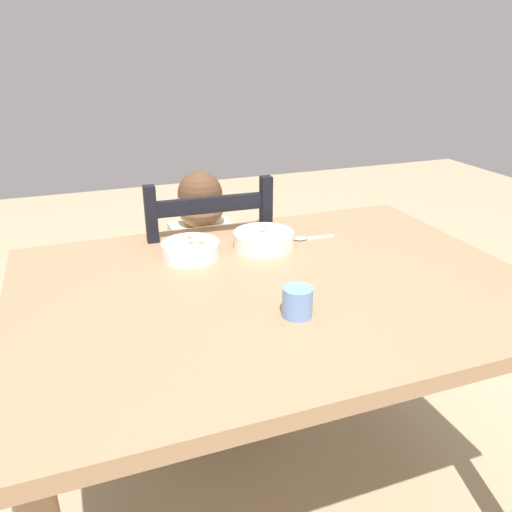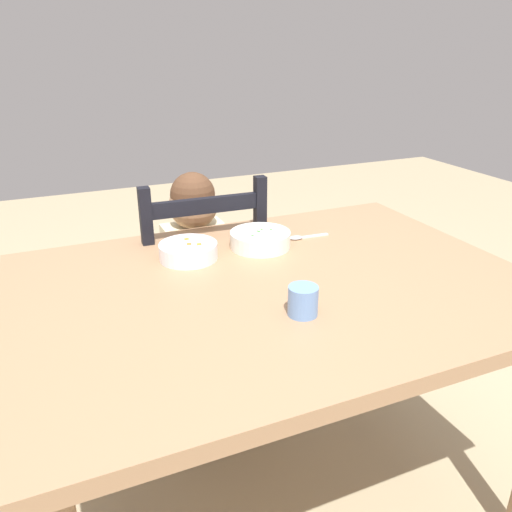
{
  "view_description": "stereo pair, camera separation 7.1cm",
  "coord_description": "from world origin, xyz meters",
  "px_view_note": "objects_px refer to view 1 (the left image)",
  "views": [
    {
      "loc": [
        -0.48,
        -1.13,
        1.37
      ],
      "look_at": [
        -0.03,
        0.07,
        0.83
      ],
      "focal_mm": 36.05,
      "sensor_mm": 36.0,
      "label": 1
    },
    {
      "loc": [
        -0.54,
        -1.11,
        1.37
      ],
      "look_at": [
        -0.03,
        0.07,
        0.83
      ],
      "focal_mm": 36.05,
      "sensor_mm": 36.0,
      "label": 2
    }
  ],
  "objects_px": {
    "spoon": "(306,238)",
    "drinking_cup": "(298,302)",
    "dining_table": "(274,316)",
    "child_figure": "(205,261)",
    "bowl_of_peas": "(264,239)",
    "bowl_of_carrots": "(191,249)",
    "dining_chair": "(206,303)"
  },
  "relations": [
    {
      "from": "dining_chair",
      "to": "bowl_of_carrots",
      "type": "distance_m",
      "value": 0.47
    },
    {
      "from": "bowl_of_peas",
      "to": "spoon",
      "type": "relative_size",
      "value": 1.35
    },
    {
      "from": "spoon",
      "to": "drinking_cup",
      "type": "relative_size",
      "value": 1.93
    },
    {
      "from": "child_figure",
      "to": "bowl_of_carrots",
      "type": "xyz_separation_m",
      "value": [
        -0.11,
        -0.29,
        0.17
      ]
    },
    {
      "from": "bowl_of_carrots",
      "to": "spoon",
      "type": "height_order",
      "value": "bowl_of_carrots"
    },
    {
      "from": "dining_chair",
      "to": "bowl_of_carrots",
      "type": "xyz_separation_m",
      "value": [
        -0.11,
        -0.3,
        0.35
      ]
    },
    {
      "from": "spoon",
      "to": "drinking_cup",
      "type": "distance_m",
      "value": 0.5
    },
    {
      "from": "dining_table",
      "to": "bowl_of_carrots",
      "type": "distance_m",
      "value": 0.32
    },
    {
      "from": "dining_chair",
      "to": "child_figure",
      "type": "distance_m",
      "value": 0.17
    },
    {
      "from": "dining_table",
      "to": "child_figure",
      "type": "xyz_separation_m",
      "value": [
        -0.05,
        0.54,
        -0.05
      ]
    },
    {
      "from": "child_figure",
      "to": "bowl_of_peas",
      "type": "height_order",
      "value": "child_figure"
    },
    {
      "from": "spoon",
      "to": "drinking_cup",
      "type": "height_order",
      "value": "drinking_cup"
    },
    {
      "from": "bowl_of_carrots",
      "to": "drinking_cup",
      "type": "bearing_deg",
      "value": -70.87
    },
    {
      "from": "child_figure",
      "to": "bowl_of_peas",
      "type": "bearing_deg",
      "value": -68.55
    },
    {
      "from": "bowl_of_carrots",
      "to": "drinking_cup",
      "type": "height_order",
      "value": "drinking_cup"
    },
    {
      "from": "bowl_of_carrots",
      "to": "dining_table",
      "type": "bearing_deg",
      "value": -55.23
    },
    {
      "from": "bowl_of_peas",
      "to": "drinking_cup",
      "type": "distance_m",
      "value": 0.43
    },
    {
      "from": "child_figure",
      "to": "bowl_of_carrots",
      "type": "height_order",
      "value": "child_figure"
    },
    {
      "from": "dining_table",
      "to": "spoon",
      "type": "distance_m",
      "value": 0.35
    },
    {
      "from": "dining_chair",
      "to": "spoon",
      "type": "xyz_separation_m",
      "value": [
        0.27,
        -0.28,
        0.33
      ]
    },
    {
      "from": "bowl_of_peas",
      "to": "drinking_cup",
      "type": "height_order",
      "value": "drinking_cup"
    },
    {
      "from": "dining_chair",
      "to": "child_figure",
      "type": "bearing_deg",
      "value": -62.34
    },
    {
      "from": "child_figure",
      "to": "spoon",
      "type": "height_order",
      "value": "child_figure"
    },
    {
      "from": "dining_chair",
      "to": "spoon",
      "type": "bearing_deg",
      "value": -46.1
    },
    {
      "from": "dining_chair",
      "to": "child_figure",
      "type": "height_order",
      "value": "dining_chair"
    },
    {
      "from": "bowl_of_peas",
      "to": "child_figure",
      "type": "bearing_deg",
      "value": 111.45
    },
    {
      "from": "spoon",
      "to": "dining_table",
      "type": "bearing_deg",
      "value": -129.86
    },
    {
      "from": "bowl_of_carrots",
      "to": "dining_chair",
      "type": "bearing_deg",
      "value": 69.2
    },
    {
      "from": "dining_table",
      "to": "bowl_of_carrots",
      "type": "bearing_deg",
      "value": 124.77
    },
    {
      "from": "dining_table",
      "to": "drinking_cup",
      "type": "height_order",
      "value": "drinking_cup"
    },
    {
      "from": "spoon",
      "to": "bowl_of_carrots",
      "type": "bearing_deg",
      "value": -177.68
    },
    {
      "from": "child_figure",
      "to": "dining_chair",
      "type": "bearing_deg",
      "value": 117.66
    }
  ]
}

